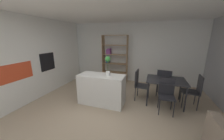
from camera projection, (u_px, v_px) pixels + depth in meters
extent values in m
plane|color=tan|center=(104.00, 114.00, 3.35)|extent=(8.70, 8.70, 0.00)
cube|color=white|center=(102.00, 5.00, 2.67)|extent=(6.33, 5.96, 0.06)
cube|color=silver|center=(127.00, 53.00, 5.72)|extent=(6.33, 0.06, 2.67)
cube|color=silver|center=(21.00, 60.00, 3.86)|extent=(0.65, 5.37, 2.67)
cube|color=#CC4223|center=(11.00, 74.00, 3.31)|extent=(0.01, 1.24, 0.49)
cube|color=black|center=(48.00, 62.00, 4.43)|extent=(0.04, 0.58, 0.61)
cylinder|color=#B7BABC|center=(46.00, 55.00, 4.38)|extent=(0.02, 0.47, 0.02)
cube|color=silver|center=(102.00, 89.00, 3.82)|extent=(1.39, 0.60, 0.92)
cylinder|color=white|center=(108.00, 74.00, 3.64)|extent=(0.13, 0.13, 0.12)
cylinder|color=#476633|center=(108.00, 66.00, 3.58)|extent=(0.01, 0.01, 0.31)
sphere|color=#308035|center=(108.00, 59.00, 3.53)|extent=(0.15, 0.15, 0.15)
cube|color=#997551|center=(103.00, 58.00, 5.84)|extent=(0.02, 0.31, 2.12)
cube|color=#997551|center=(127.00, 60.00, 5.49)|extent=(0.02, 0.31, 2.12)
cube|color=#997551|center=(115.00, 35.00, 5.40)|extent=(1.15, 0.31, 0.02)
cube|color=#997551|center=(115.00, 81.00, 5.93)|extent=(1.15, 0.31, 0.02)
cube|color=#997551|center=(115.00, 72.00, 5.82)|extent=(1.11, 0.31, 0.02)
cube|color=#997551|center=(115.00, 63.00, 5.72)|extent=(1.11, 0.31, 0.02)
cube|color=#997551|center=(115.00, 54.00, 5.61)|extent=(1.11, 0.31, 0.02)
cube|color=#997551|center=(115.00, 45.00, 5.51)|extent=(1.11, 0.31, 0.02)
cube|color=silver|center=(106.00, 77.00, 6.03)|extent=(0.05, 0.25, 0.22)
cube|color=#338E4C|center=(108.00, 77.00, 6.00)|extent=(0.04, 0.25, 0.25)
cube|color=#2D6BAD|center=(107.00, 60.00, 5.80)|extent=(0.04, 0.25, 0.24)
cube|color=#38383D|center=(109.00, 60.00, 5.77)|extent=(0.05, 0.25, 0.25)
cube|color=#8E4793|center=(107.00, 52.00, 5.69)|extent=(0.04, 0.25, 0.22)
cube|color=#8E4793|center=(109.00, 51.00, 5.67)|extent=(0.03, 0.25, 0.25)
cube|color=#8E4793|center=(110.00, 51.00, 5.65)|extent=(0.06, 0.25, 0.26)
cube|color=#232328|center=(166.00, 80.00, 3.75)|extent=(1.12, 0.87, 0.03)
cylinder|color=#232328|center=(147.00, 95.00, 3.66)|extent=(0.04, 0.04, 0.75)
cylinder|color=#232328|center=(186.00, 100.00, 3.35)|extent=(0.04, 0.04, 0.75)
cylinder|color=#232328|center=(148.00, 86.00, 4.35)|extent=(0.04, 0.04, 0.75)
cylinder|color=#232328|center=(180.00, 89.00, 4.05)|extent=(0.04, 0.04, 0.75)
cube|color=#232328|center=(142.00, 86.00, 4.03)|extent=(0.47, 0.49, 0.03)
cube|color=#232328|center=(137.00, 78.00, 4.04)|extent=(0.07, 0.45, 0.50)
cylinder|color=#232328|center=(147.00, 96.00, 3.85)|extent=(0.03, 0.03, 0.47)
cylinder|color=#232328|center=(149.00, 92.00, 4.20)|extent=(0.03, 0.03, 0.47)
cylinder|color=#232328|center=(135.00, 94.00, 3.99)|extent=(0.03, 0.03, 0.47)
cylinder|color=#232328|center=(138.00, 90.00, 4.34)|extent=(0.03, 0.03, 0.47)
cube|color=#232328|center=(190.00, 92.00, 3.62)|extent=(0.47, 0.45, 0.03)
cube|color=#232328|center=(200.00, 84.00, 3.48)|extent=(0.05, 0.43, 0.49)
cylinder|color=#232328|center=(181.00, 96.00, 3.92)|extent=(0.03, 0.03, 0.46)
cylinder|color=#232328|center=(182.00, 101.00, 3.58)|extent=(0.03, 0.03, 0.46)
cylinder|color=#232328|center=(195.00, 98.00, 3.78)|extent=(0.03, 0.03, 0.46)
cylinder|color=#232328|center=(198.00, 103.00, 3.45)|extent=(0.03, 0.03, 0.46)
cube|color=#232328|center=(167.00, 97.00, 3.32)|extent=(0.43, 0.44, 0.03)
cube|color=#232328|center=(167.00, 86.00, 3.44)|extent=(0.41, 0.04, 0.46)
cylinder|color=#232328|center=(159.00, 107.00, 3.25)|extent=(0.03, 0.03, 0.45)
cylinder|color=#232328|center=(174.00, 110.00, 3.16)|extent=(0.03, 0.03, 0.45)
cylinder|color=#232328|center=(158.00, 101.00, 3.60)|extent=(0.03, 0.03, 0.45)
cylinder|color=#232328|center=(172.00, 103.00, 3.50)|extent=(0.03, 0.03, 0.45)
cube|color=#232328|center=(164.00, 83.00, 4.34)|extent=(0.50, 0.49, 0.03)
cube|color=#232328|center=(164.00, 77.00, 4.10)|extent=(0.45, 0.09, 0.48)
cylinder|color=#232328|center=(169.00, 88.00, 4.48)|extent=(0.03, 0.03, 0.46)
cylinder|color=#232328|center=(158.00, 86.00, 4.65)|extent=(0.03, 0.03, 0.46)
cylinder|color=#232328|center=(169.00, 92.00, 4.15)|extent=(0.03, 0.03, 0.46)
cylinder|color=#232328|center=(157.00, 90.00, 4.32)|extent=(0.03, 0.03, 0.46)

